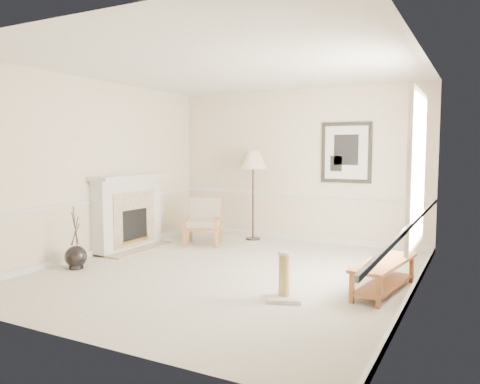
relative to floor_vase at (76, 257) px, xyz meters
name	(u,v)px	position (x,y,z in m)	size (l,w,h in m)	color
ground	(228,272)	(2.09, 0.86, -0.17)	(5.50, 5.50, 0.00)	silver
room	(239,141)	(2.23, 0.93, 1.69)	(5.04, 5.54, 2.92)	beige
fireplace	(129,213)	(-0.25, 1.46, 0.47)	(0.64, 1.64, 1.31)	white
floor_vase	(76,257)	(0.00, 0.00, 0.00)	(0.32, 0.32, 0.94)	black
armchair	(204,219)	(0.67, 2.47, 0.29)	(0.86, 0.89, 0.86)	olive
floor_lamp	(253,162)	(1.31, 3.26, 1.34)	(0.67, 0.67, 1.73)	black
bench	(384,271)	(4.24, 0.93, 0.09)	(0.60, 1.41, 0.39)	olive
scratching_post	(284,284)	(3.26, 0.10, 0.01)	(0.52, 0.52, 0.57)	beige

